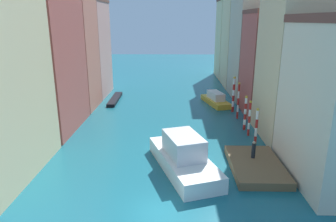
# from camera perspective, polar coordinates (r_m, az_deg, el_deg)

# --- Properties ---
(ground_plane) EXTENTS (154.00, 154.00, 0.00)m
(ground_plane) POSITION_cam_1_polar(r_m,az_deg,el_deg) (44.63, -0.11, -0.02)
(ground_plane) COLOR #196070
(building_left_1) EXTENTS (7.86, 11.13, 21.51)m
(building_left_1) POSITION_cam_1_polar(r_m,az_deg,el_deg) (38.63, -23.14, 12.35)
(building_left_1) COLOR #B25147
(building_left_1) RESTS_ON ground
(building_left_2) EXTENTS (7.86, 7.36, 20.54)m
(building_left_2) POSITION_cam_1_polar(r_m,az_deg,el_deg) (47.35, -18.47, 12.76)
(building_left_2) COLOR #C6705B
(building_left_2) RESTS_ON ground
(building_left_3) EXTENTS (7.86, 9.26, 16.01)m
(building_left_3) POSITION_cam_1_polar(r_m,az_deg,el_deg) (55.40, -15.41, 11.09)
(building_left_3) COLOR tan
(building_left_3) RESTS_ON ground
(building_right_1) EXTENTS (7.86, 8.96, 19.30)m
(building_right_1) POSITION_cam_1_polar(r_m,az_deg,el_deg) (35.88, 23.88, 10.27)
(building_right_1) COLOR beige
(building_right_1) RESTS_ON ground
(building_right_2) EXTENTS (7.86, 8.58, 14.04)m
(building_right_2) POSITION_cam_1_polar(r_m,az_deg,el_deg) (44.70, 19.12, 8.33)
(building_right_2) COLOR #B25147
(building_right_2) RESTS_ON ground
(building_right_3) EXTENTS (7.86, 10.15, 17.25)m
(building_right_3) POSITION_cam_1_polar(r_m,az_deg,el_deg) (53.62, 16.24, 11.53)
(building_right_3) COLOR #BCB299
(building_right_3) RESTS_ON ground
(building_right_4) EXTENTS (7.86, 9.78, 20.95)m
(building_right_4) POSITION_cam_1_polar(r_m,az_deg,el_deg) (63.34, 14.04, 14.04)
(building_right_4) COLOR beige
(building_right_4) RESTS_ON ground
(building_right_5) EXTENTS (7.86, 9.21, 17.25)m
(building_right_5) POSITION_cam_1_polar(r_m,az_deg,el_deg) (72.99, 12.27, 12.96)
(building_right_5) COLOR beige
(building_right_5) RESTS_ON ground
(waterfront_dock) EXTENTS (4.39, 7.40, 0.69)m
(waterfront_dock) POSITION_cam_1_polar(r_m,az_deg,el_deg) (28.68, 15.95, -9.71)
(waterfront_dock) COLOR brown
(waterfront_dock) RESTS_ON ground
(person_on_dock) EXTENTS (0.36, 0.36, 1.60)m
(person_on_dock) POSITION_cam_1_polar(r_m,az_deg,el_deg) (29.03, 15.57, -6.99)
(person_on_dock) COLOR black
(person_on_dock) RESTS_ON waterfront_dock
(mooring_pole_0) EXTENTS (0.30, 0.30, 4.03)m
(mooring_pole_0) POSITION_cam_1_polar(r_m,az_deg,el_deg) (33.47, 16.07, -2.71)
(mooring_pole_0) COLOR red
(mooring_pole_0) RESTS_ON ground
(mooring_pole_1) EXTENTS (0.29, 0.29, 4.13)m
(mooring_pole_1) POSITION_cam_1_polar(r_m,az_deg,el_deg) (35.87, 14.85, -1.24)
(mooring_pole_1) COLOR red
(mooring_pole_1) RESTS_ON ground
(mooring_pole_2) EXTENTS (0.33, 0.33, 4.23)m
(mooring_pole_2) POSITION_cam_1_polar(r_m,az_deg,el_deg) (37.63, 14.13, -0.27)
(mooring_pole_2) COLOR red
(mooring_pole_2) RESTS_ON ground
(mooring_pole_3) EXTENTS (0.27, 0.27, 4.93)m
(mooring_pole_3) POSITION_cam_1_polar(r_m,az_deg,el_deg) (41.67, 12.89, 1.93)
(mooring_pole_3) COLOR red
(mooring_pole_3) RESTS_ON ground
(mooring_pole_4) EXTENTS (0.36, 0.36, 5.17)m
(mooring_pole_4) POSITION_cam_1_polar(r_m,az_deg,el_deg) (44.57, 12.05, 3.10)
(mooring_pole_4) COLOR red
(mooring_pole_4) RESTS_ON ground
(vaporetto_white) EXTENTS (6.58, 10.50, 3.22)m
(vaporetto_white) POSITION_cam_1_polar(r_m,az_deg,el_deg) (27.31, 2.87, -8.50)
(vaporetto_white) COLOR white
(vaporetto_white) RESTS_ON ground
(gondola_black) EXTENTS (1.41, 8.50, 0.49)m
(gondola_black) POSITION_cam_1_polar(r_m,az_deg,el_deg) (51.21, -9.80, 2.19)
(gondola_black) COLOR black
(gondola_black) RESTS_ON ground
(motorboat_0) EXTENTS (4.13, 7.61, 1.93)m
(motorboat_0) POSITION_cam_1_polar(r_m,az_deg,el_deg) (48.88, 8.81, 2.13)
(motorboat_0) COLOR gold
(motorboat_0) RESTS_ON ground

